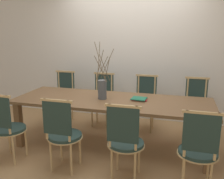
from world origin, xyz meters
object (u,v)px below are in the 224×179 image
at_px(chair_far_center, 145,101).
at_px(dining_table, 112,105).
at_px(vase_centerpiece, 102,88).
at_px(book_stack, 139,99).
at_px(chair_near_center, 125,140).

bearing_deg(chair_far_center, dining_table, 65.33).
distance_m(dining_table, vase_centerpiece, 0.28).
relative_size(dining_table, chair_far_center, 3.01).
distance_m(dining_table, book_stack, 0.40).
bearing_deg(book_stack, chair_far_center, 91.09).
distance_m(chair_near_center, vase_centerpiece, 1.03).
xyz_separation_m(chair_far_center, vase_centerpiece, (-0.52, -0.81, 0.38)).
bearing_deg(vase_centerpiece, chair_far_center, 57.40).
xyz_separation_m(chair_near_center, vase_centerpiece, (-0.53, 0.80, 0.38)).
height_order(chair_near_center, vase_centerpiece, vase_centerpiece).
height_order(dining_table, chair_near_center, chair_near_center).
height_order(chair_far_center, book_stack, chair_far_center).
bearing_deg(chair_near_center, vase_centerpiece, 123.31).
xyz_separation_m(vase_centerpiece, book_stack, (0.53, 0.09, -0.14)).
bearing_deg(dining_table, chair_far_center, 65.33).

